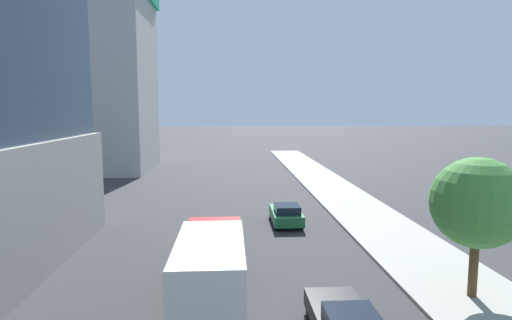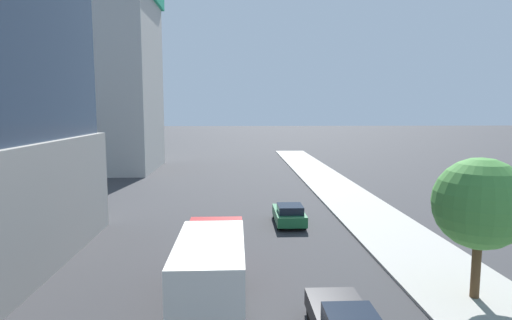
# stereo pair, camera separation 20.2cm
# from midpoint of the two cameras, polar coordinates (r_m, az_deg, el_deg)

# --- Properties ---
(sidewalk) EXTENTS (5.09, 120.00, 0.15)m
(sidewalk) POSITION_cam_midpoint_polar(r_m,az_deg,el_deg) (21.51, 24.76, -14.78)
(sidewalk) COLOR #9E9B93
(sidewalk) RESTS_ON ground
(construction_building) EXTENTS (13.76, 15.71, 33.92)m
(construction_building) POSITION_cam_midpoint_polar(r_m,az_deg,el_deg) (57.95, -20.72, 12.12)
(construction_building) COLOR #B2AFA8
(construction_building) RESTS_ON ground
(street_tree) EXTENTS (3.67, 3.67, 5.73)m
(street_tree) POSITION_cam_midpoint_polar(r_m,az_deg,el_deg) (19.23, 27.25, -5.15)
(street_tree) COLOR brown
(street_tree) RESTS_ON sidewalk
(car_green) EXTENTS (1.93, 4.16, 1.44)m
(car_green) POSITION_cam_midpoint_polar(r_m,az_deg,el_deg) (29.13, 3.85, -7.22)
(car_green) COLOR #1E6638
(car_green) RESTS_ON ground
(box_truck) EXTENTS (2.37, 7.72, 3.24)m
(box_truck) POSITION_cam_midpoint_polar(r_m,az_deg,el_deg) (16.42, -6.34, -14.37)
(box_truck) COLOR #B21E1E
(box_truck) RESTS_ON ground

